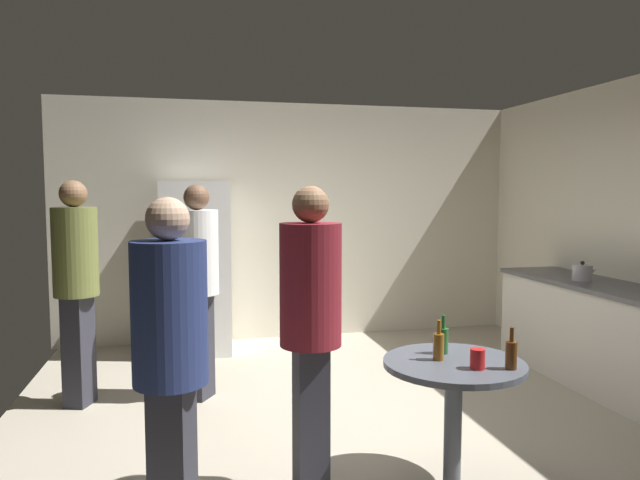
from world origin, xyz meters
TOP-DOWN VIEW (x-y plane):
  - ground_plane at (0.00, 0.00)m, footprint 5.20×5.20m
  - wall_back at (0.00, 2.63)m, footprint 5.32×0.06m
  - refrigerator at (-1.13, 2.20)m, footprint 0.70×0.68m
  - kitchen_counter at (2.28, 0.33)m, footprint 0.64×2.20m
  - kettle at (2.23, 0.50)m, footprint 0.24×0.17m
  - foreground_table at (0.25, -1.01)m, footprint 0.80×0.80m
  - beer_bottle_amber at (0.18, -0.97)m, footprint 0.06×0.06m
  - beer_bottle_brown at (0.49, -1.22)m, footprint 0.06×0.06m
  - beer_bottle_green at (0.26, -0.85)m, footprint 0.06×0.06m
  - plastic_cup_red at (0.31, -1.17)m, footprint 0.08×0.08m
  - person_in_navy_shirt at (-1.29, -1.31)m, footprint 0.43×0.43m
  - person_in_olive_shirt at (-2.06, 0.83)m, footprint 0.44×0.44m
  - person_in_white_shirt at (-1.13, 0.78)m, footprint 0.47×0.47m
  - person_in_maroon_shirt at (-0.55, -0.91)m, footprint 0.34×0.34m

SIDE VIEW (x-z plane):
  - ground_plane at x=0.00m, z-range -0.10..0.00m
  - kitchen_counter at x=2.28m, z-range 0.00..0.90m
  - foreground_table at x=0.25m, z-range 0.26..1.00m
  - plastic_cup_red at x=0.31m, z-range 0.73..0.85m
  - beer_bottle_amber at x=0.18m, z-range 0.70..0.93m
  - beer_bottle_brown at x=0.49m, z-range 0.70..0.93m
  - beer_bottle_green at x=0.26m, z-range 0.70..0.93m
  - refrigerator at x=-1.13m, z-range 0.00..1.80m
  - kettle at x=2.23m, z-range 0.88..1.06m
  - person_in_navy_shirt at x=-1.29m, z-range 0.14..1.81m
  - person_in_maroon_shirt at x=-0.55m, z-range 0.15..1.87m
  - person_in_white_shirt at x=-1.13m, z-range 0.15..1.90m
  - person_in_olive_shirt at x=-2.06m, z-range 0.16..1.94m
  - wall_back at x=0.00m, z-range 0.00..2.70m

